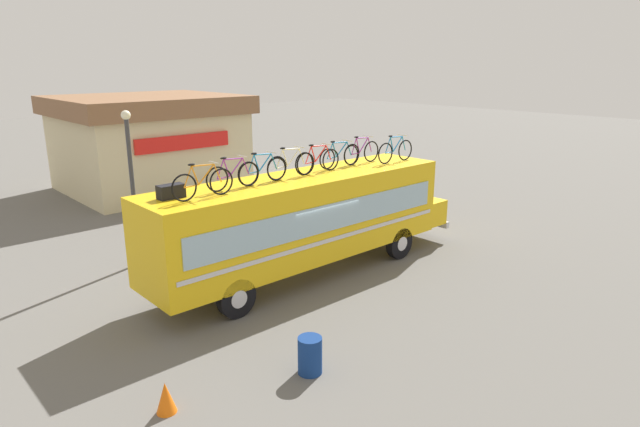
% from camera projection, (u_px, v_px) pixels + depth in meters
% --- Properties ---
extents(ground_plane, '(120.00, 120.00, 0.00)m').
position_uv_depth(ground_plane, '(303.00, 275.00, 17.22)').
color(ground_plane, '#605E59').
extents(bus, '(11.42, 2.38, 3.20)m').
position_uv_depth(bus, '(307.00, 217.00, 16.82)').
color(bus, yellow).
rests_on(bus, ground).
extents(luggage_bag_1, '(0.67, 0.34, 0.36)m').
position_uv_depth(luggage_bag_1, '(171.00, 191.00, 13.71)').
color(luggage_bag_1, black).
rests_on(luggage_bag_1, bus).
extents(rooftop_bicycle_1, '(1.77, 0.44, 0.93)m').
position_uv_depth(rooftop_bicycle_1, '(203.00, 183.00, 13.66)').
color(rooftop_bicycle_1, black).
rests_on(rooftop_bicycle_1, bus).
extents(rooftop_bicycle_2, '(1.70, 0.44, 0.91)m').
position_uv_depth(rooftop_bicycle_2, '(233.00, 175.00, 14.66)').
color(rooftop_bicycle_2, black).
rests_on(rooftop_bicycle_2, bus).
extents(rooftop_bicycle_3, '(1.69, 0.44, 0.92)m').
position_uv_depth(rooftop_bicycle_3, '(262.00, 170.00, 15.34)').
color(rooftop_bicycle_3, black).
rests_on(rooftop_bicycle_3, bus).
extents(rooftop_bicycle_4, '(1.76, 0.44, 0.95)m').
position_uv_depth(rooftop_bicycle_4, '(291.00, 165.00, 16.07)').
color(rooftop_bicycle_4, black).
rests_on(rooftop_bicycle_4, bus).
extents(rooftop_bicycle_5, '(1.74, 0.44, 0.92)m').
position_uv_depth(rooftop_bicycle_5, '(318.00, 161.00, 16.79)').
color(rooftop_bicycle_5, black).
rests_on(rooftop_bicycle_5, bus).
extents(rooftop_bicycle_6, '(1.76, 0.44, 0.90)m').
position_uv_depth(rooftop_bicycle_6, '(339.00, 156.00, 17.69)').
color(rooftop_bicycle_6, black).
rests_on(rooftop_bicycle_6, bus).
extents(rooftop_bicycle_7, '(1.68, 0.44, 0.95)m').
position_uv_depth(rooftop_bicycle_7, '(362.00, 152.00, 18.31)').
color(rooftop_bicycle_7, black).
rests_on(rooftop_bicycle_7, bus).
extents(rooftop_bicycle_8, '(1.76, 0.44, 0.96)m').
position_uv_depth(rooftop_bicycle_8, '(395.00, 151.00, 18.56)').
color(rooftop_bicycle_8, black).
rests_on(rooftop_bicycle_8, bus).
extents(roadside_building, '(8.72, 7.83, 4.85)m').
position_uv_depth(roadside_building, '(149.00, 142.00, 28.42)').
color(roadside_building, beige).
rests_on(roadside_building, ground).
extents(trash_bin, '(0.53, 0.53, 0.84)m').
position_uv_depth(trash_bin, '(310.00, 355.00, 11.73)').
color(trash_bin, navy).
rests_on(trash_bin, ground).
extents(traffic_cone, '(0.39, 0.39, 0.64)m').
position_uv_depth(traffic_cone, '(166.00, 397.00, 10.43)').
color(traffic_cone, orange).
rests_on(traffic_cone, ground).
extents(street_lamp, '(0.30, 0.30, 5.09)m').
position_uv_depth(street_lamp, '(132.00, 177.00, 17.40)').
color(street_lamp, '#38383D').
rests_on(street_lamp, ground).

